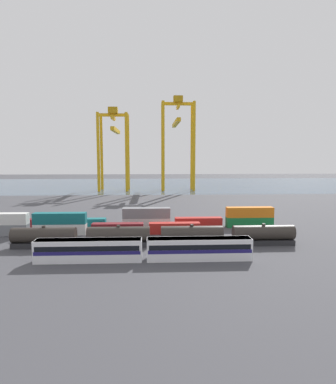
{
  "coord_description": "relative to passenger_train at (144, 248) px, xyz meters",
  "views": [
    {
      "loc": [
        -3.41,
        -79.71,
        18.55
      ],
      "look_at": [
        1.2,
        16.73,
        7.93
      ],
      "focal_mm": 31.37,
      "sensor_mm": 36.0,
      "label": 1
    }
  ],
  "objects": [
    {
      "name": "ground_plane",
      "position": [
        4.84,
        61.82,
        -2.14
      ],
      "size": [
        420.0,
        420.0,
        0.0
      ],
      "primitive_type": "plane",
      "color": "#424247"
    },
    {
      "name": "harbour_water",
      "position": [
        4.84,
        153.59,
        -2.14
      ],
      "size": [
        400.0,
        110.0,
        0.01
      ],
      "primitive_type": "cube",
      "color": "#384C60",
      "rests_on": "ground_plane"
    },
    {
      "name": "passenger_train",
      "position": [
        0.0,
        0.0,
        0.0
      ],
      "size": [
        38.05,
        3.14,
        3.9
      ],
      "color": "silver",
      "rests_on": "ground_plane"
    },
    {
      "name": "freight_tank_row",
      "position": [
        2.05,
        9.29,
        -0.02
      ],
      "size": [
        57.55,
        3.0,
        4.46
      ],
      "color": "#232326",
      "rests_on": "ground_plane"
    },
    {
      "name": "shipping_container_0",
      "position": [
        -33.56,
        20.27,
        -0.84
      ],
      "size": [
        12.1,
        2.44,
        2.6
      ],
      "primitive_type": "cube",
      "color": "slate",
      "rests_on": "ground_plane"
    },
    {
      "name": "shipping_container_1",
      "position": [
        -33.56,
        20.27,
        1.76
      ],
      "size": [
        12.1,
        2.44,
        2.6
      ],
      "primitive_type": "cube",
      "color": "silver",
      "rests_on": "shipping_container_0"
    },
    {
      "name": "shipping_container_2",
      "position": [
        -20.14,
        20.27,
        -0.84
      ],
      "size": [
        12.1,
        2.44,
        2.6
      ],
      "primitive_type": "cube",
      "color": "silver",
      "rests_on": "ground_plane"
    },
    {
      "name": "shipping_container_3",
      "position": [
        -20.14,
        20.27,
        1.76
      ],
      "size": [
        12.1,
        2.44,
        2.6
      ],
      "primitive_type": "cube",
      "color": "#146066",
      "rests_on": "shipping_container_2"
    },
    {
      "name": "shipping_container_4",
      "position": [
        -6.72,
        20.27,
        -0.84
      ],
      "size": [
        12.1,
        2.44,
        2.6
      ],
      "primitive_type": "cube",
      "color": "maroon",
      "rests_on": "ground_plane"
    },
    {
      "name": "shipping_container_5",
      "position": [
        6.69,
        20.27,
        -0.84
      ],
      "size": [
        12.1,
        2.44,
        2.6
      ],
      "primitive_type": "cube",
      "color": "#AD211C",
      "rests_on": "ground_plane"
    },
    {
      "name": "shipping_container_6",
      "position": [
        -26.77,
        26.59,
        -0.84
      ],
      "size": [
        6.04,
        2.44,
        2.6
      ],
      "primitive_type": "cube",
      "color": "maroon",
      "rests_on": "ground_plane"
    },
    {
      "name": "shipping_container_7",
      "position": [
        -13.41,
        26.59,
        -0.84
      ],
      "size": [
        6.04,
        2.44,
        2.6
      ],
      "primitive_type": "cube",
      "color": "#146066",
      "rests_on": "ground_plane"
    },
    {
      "name": "shipping_container_8",
      "position": [
        -0.06,
        26.59,
        -0.84
      ],
      "size": [
        12.1,
        2.44,
        2.6
      ],
      "primitive_type": "cube",
      "color": "silver",
      "rests_on": "ground_plane"
    },
    {
      "name": "shipping_container_9",
      "position": [
        -0.06,
        26.59,
        1.76
      ],
      "size": [
        12.1,
        2.44,
        2.6
      ],
      "primitive_type": "cube",
      "color": "slate",
      "rests_on": "shipping_container_8"
    },
    {
      "name": "shipping_container_10",
      "position": [
        13.29,
        26.59,
        -0.84
      ],
      "size": [
        12.1,
        2.44,
        2.6
      ],
      "primitive_type": "cube",
      "color": "#AD211C",
      "rests_on": "ground_plane"
    },
    {
      "name": "shipping_container_11",
      "position": [
        26.64,
        26.59,
        -0.84
      ],
      "size": [
        12.1,
        2.44,
        2.6
      ],
      "primitive_type": "cube",
      "color": "#197538",
      "rests_on": "ground_plane"
    },
    {
      "name": "shipping_container_12",
      "position": [
        26.64,
        26.59,
        1.76
      ],
      "size": [
        12.1,
        2.44,
        2.6
      ],
      "primitive_type": "cube",
      "color": "orange",
      "rests_on": "shipping_container_11"
    },
    {
      "name": "gantry_crane_west",
      "position": [
        -18.7,
        123.3,
        24.41
      ],
      "size": [
        15.94,
        33.86,
        43.38
      ],
      "color": "gold",
      "rests_on": "ground_plane"
    },
    {
      "name": "gantry_crane_central",
      "position": [
        15.25,
        124.22,
        28.01
      ],
      "size": [
        17.6,
        40.57,
        49.33
      ],
      "color": "gold",
      "rests_on": "ground_plane"
    }
  ]
}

